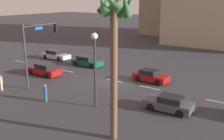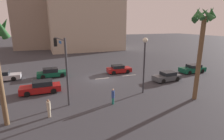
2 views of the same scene
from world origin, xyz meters
name	(u,v)px [view 1 (image 1 of 2)]	position (x,y,z in m)	size (l,w,h in m)	color
ground_plane	(113,80)	(0.00, 0.00, 0.00)	(220.00, 220.00, 0.00)	#333338
lane_stripe_1	(218,102)	(-11.54, 0.00, 0.01)	(2.14, 0.14, 0.01)	silver
lane_stripe_2	(150,88)	(-4.67, 0.00, 0.01)	(2.35, 0.14, 0.01)	silver
lane_stripe_3	(114,81)	(-0.19, 0.00, 0.01)	(2.14, 0.14, 0.01)	silver
lane_stripe_4	(67,71)	(7.16, 0.00, 0.01)	(2.29, 0.14, 0.01)	silver
lane_stripe_5	(20,61)	(16.61, 0.00, 0.01)	(2.32, 0.14, 0.01)	silver
car_0	(169,104)	(-8.52, 4.32, 0.61)	(4.09, 2.00, 1.31)	#474C51
car_1	(87,61)	(6.77, -3.61, 0.63)	(4.48, 1.91, 1.37)	#0F5138
car_2	(150,76)	(-3.75, -2.04, 0.62)	(4.04, 1.98, 1.33)	maroon
car_4	(56,55)	(13.52, -4.24, 0.63)	(4.65, 2.00, 1.36)	#B7B7BC
car_5	(44,70)	(8.27, 2.81, 0.66)	(4.53, 1.86, 1.44)	maroon
traffic_signal	(37,44)	(5.88, 5.66, 4.50)	(0.84, 5.30, 6.64)	#38383D
streetlamp	(95,56)	(-2.94, 7.10, 4.48)	(0.56, 0.56, 6.43)	#2D2D33
pedestrian_0	(45,93)	(1.50, 8.74, 0.86)	(0.42, 0.42, 1.63)	#1E7266
pedestrian_1	(1,82)	(7.60, 9.16, 0.86)	(0.48, 0.48, 1.64)	#B2A58C
palm_tree_1	(115,34)	(-7.24, 10.60, 7.02)	(2.40, 2.64, 9.66)	brown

